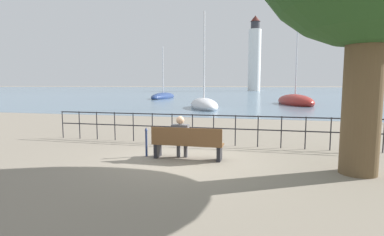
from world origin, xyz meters
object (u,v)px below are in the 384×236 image
Objects in this scene: park_bench at (187,144)px; closed_umbrella at (146,140)px; seated_person_left at (181,135)px; sailboat_2 at (204,105)px; sailboat_0 at (295,101)px; sailboat_3 at (163,97)px; harbor_lighthouse at (255,56)px.

park_bench is 1.24m from closed_umbrella.
sailboat_2 is at bearing 99.29° from seated_person_left.
park_bench is at bearing -117.10° from sailboat_0.
closed_umbrella is 25.98m from sailboat_0.
sailboat_3 is 0.35× the size of harbor_lighthouse.
sailboat_2 is at bearing -91.02° from harbor_lighthouse.
park_bench is 99.89m from harbor_lighthouse.
seated_person_left is at bearing 159.48° from park_bench.
sailboat_2 reaches higher than closed_umbrella.
sailboat_0 is (5.38, 25.16, -0.32)m from seated_person_left.
seated_person_left is 1.40× the size of closed_umbrella.
sailboat_3 reaches higher than closed_umbrella.
park_bench is 0.22× the size of sailboat_3.
closed_umbrella is 0.03× the size of harbor_lighthouse.
harbor_lighthouse reaches higher than sailboat_3.
park_bench is at bearing -101.72° from sailboat_2.
park_bench is at bearing -20.52° from seated_person_left.
park_bench is 0.17× the size of sailboat_0.
sailboat_3 is (-18.32, 10.71, -0.06)m from sailboat_0.
park_bench is 25.77m from sailboat_0.
park_bench is 38.28m from sailboat_3.
park_bench is 2.32× the size of closed_umbrella.
sailboat_2 is 0.34× the size of harbor_lighthouse.
seated_person_left is 99.78m from harbor_lighthouse.
park_bench reaches higher than closed_umbrella.
seated_person_left is 38.13m from sailboat_3.
harbor_lighthouse reaches higher than sailboat_2.
sailboat_2 reaches higher than sailboat_3.
seated_person_left reaches higher than closed_umbrella.
sailboat_2 is (-1.89, 17.81, -0.17)m from closed_umbrella.
sailboat_0 is 75.18m from harbor_lighthouse.
seated_person_left is 0.13× the size of sailboat_3.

